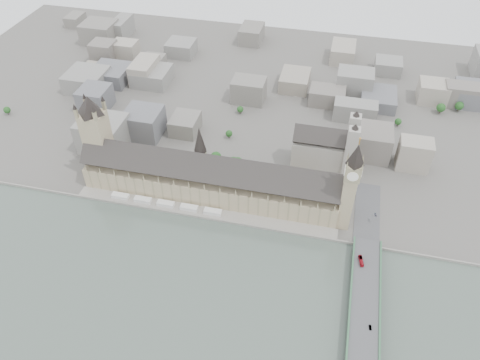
% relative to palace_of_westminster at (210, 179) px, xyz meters
% --- Properties ---
extents(ground, '(900.00, 900.00, 0.00)m').
position_rel_palace_of_westminster_xyz_m(ground, '(0.00, -19.70, -22.71)').
color(ground, '#595651').
rests_on(ground, ground).
extents(river_thames, '(600.00, 600.00, 0.00)m').
position_rel_palace_of_westminster_xyz_m(river_thames, '(0.00, -184.70, -22.71)').
color(river_thames, '#4D5B52').
rests_on(river_thames, ground).
extents(embankment_wall, '(600.00, 1.50, 3.00)m').
position_rel_palace_of_westminster_xyz_m(embankment_wall, '(0.00, -34.70, -21.21)').
color(embankment_wall, gray).
rests_on(embankment_wall, ground).
extents(river_terrace, '(270.00, 15.00, 2.00)m').
position_rel_palace_of_westminster_xyz_m(river_terrace, '(0.00, -27.20, -21.71)').
color(river_terrace, gray).
rests_on(river_terrace, ground).
extents(terrace_tents, '(118.00, 7.00, 4.00)m').
position_rel_palace_of_westminster_xyz_m(terrace_tents, '(-40.00, -26.70, -18.71)').
color(terrace_tents, silver).
rests_on(terrace_tents, river_terrace).
extents(palace_of_westminster, '(265.00, 40.73, 55.44)m').
position_rel_palace_of_westminster_xyz_m(palace_of_westminster, '(0.00, 0.00, 0.00)').
color(palace_of_westminster, tan).
rests_on(palace_of_westminster, ground).
extents(elizabeth_tower, '(17.00, 17.00, 107.50)m').
position_rel_palace_of_westminster_xyz_m(elizabeth_tower, '(138.00, -11.70, 35.38)').
color(elizabeth_tower, tan).
rests_on(elizabeth_tower, ground).
extents(victoria_tower, '(30.00, 30.00, 100.00)m').
position_rel_palace_of_westminster_xyz_m(victoria_tower, '(-122.00, 6.30, 32.50)').
color(victoria_tower, tan).
rests_on(victoria_tower, ground).
extents(central_tower, '(13.00, 13.00, 48.00)m').
position_rel_palace_of_westminster_xyz_m(central_tower, '(-10.00, 6.30, 35.21)').
color(central_tower, tan).
rests_on(central_tower, ground).
extents(westminster_bridge, '(25.00, 325.00, 10.25)m').
position_rel_palace_of_westminster_xyz_m(westminster_bridge, '(162.00, -107.20, -17.58)').
color(westminster_bridge, '#474749').
rests_on(westminster_bridge, ground).
extents(bridge_parapets, '(25.00, 235.00, 1.15)m').
position_rel_palace_of_westminster_xyz_m(bridge_parapets, '(162.00, -151.70, -11.88)').
color(bridge_parapets, '#396846').
rests_on(bridge_parapets, westminster_bridge).
extents(westminster_abbey, '(68.00, 36.00, 64.00)m').
position_rel_palace_of_westminster_xyz_m(westminster_abbey, '(110.92, 75.30, 2.38)').
color(westminster_abbey, '#A09990').
rests_on(westminster_abbey, ground).
extents(city_skyline_inland, '(720.00, 360.00, 38.00)m').
position_rel_palace_of_westminster_xyz_m(city_skyline_inland, '(0.00, 225.30, -3.71)').
color(city_skyline_inland, gray).
rests_on(city_skyline_inland, ground).
extents(park_trees, '(110.00, 30.00, 15.00)m').
position_rel_palace_of_westminster_xyz_m(park_trees, '(-10.00, 40.30, -15.21)').
color(park_trees, '#194017').
rests_on(park_trees, ground).
extents(red_bus_north, '(5.34, 12.43, 3.37)m').
position_rel_palace_of_westminster_xyz_m(red_bus_north, '(156.78, -62.57, -10.77)').
color(red_bus_north, '#AE1320').
rests_on(red_bus_north, westminster_bridge).
extents(car_silver, '(2.21, 4.64, 1.47)m').
position_rel_palace_of_westminster_xyz_m(car_silver, '(166.60, -126.80, -11.72)').
color(car_silver, gray).
rests_on(car_silver, westminster_bridge).
extents(car_approach, '(2.81, 4.78, 1.30)m').
position_rel_palace_of_westminster_xyz_m(car_approach, '(168.57, -1.06, -11.81)').
color(car_approach, gray).
rests_on(car_approach, westminster_bridge).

